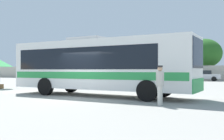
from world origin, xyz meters
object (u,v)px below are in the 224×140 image
vendor_umbrella_secondary_green (0,64)px  roadside_tree_left (107,55)px  parked_car_leftmost_white (80,74)px  parked_car_second_black (119,74)px  parked_car_rightmost_silver (204,75)px  utility_pole_near (188,56)px  coach_bus_white_green (98,64)px  roadside_tree_midleft (160,58)px  parked_car_third_dark_blue (157,75)px  roadside_tree_midright (204,53)px  attendant_by_bus_door (160,83)px

vendor_umbrella_secondary_green → roadside_tree_left: 30.04m
parked_car_leftmost_white → parked_car_second_black: parked_car_second_black is taller
parked_car_rightmost_silver → utility_pole_near: bearing=116.8°
coach_bus_white_green → parked_car_second_black: 25.36m
roadside_tree_midleft → parked_car_third_dark_blue: bearing=-81.9°
parked_car_third_dark_blue → roadside_tree_midleft: (-1.02, 7.12, 2.77)m
parked_car_third_dark_blue → parked_car_rightmost_silver: bearing=7.6°
parked_car_second_black → utility_pole_near: 11.50m
coach_bus_white_green → parked_car_third_dark_blue: 23.55m
parked_car_leftmost_white → vendor_umbrella_secondary_green: bearing=-79.5°
parked_car_rightmost_silver → roadside_tree_midright: 6.53m
attendant_by_bus_door → vendor_umbrella_secondary_green: bearing=159.0°
parked_car_leftmost_white → parked_car_rightmost_silver: size_ratio=0.98×
coach_bus_white_green → roadside_tree_midright: (4.89, 29.94, 2.27)m
parked_car_second_black → roadside_tree_midright: roadside_tree_midright is taller
parked_car_second_black → parked_car_third_dark_blue: 6.18m
parked_car_rightmost_silver → roadside_tree_midright: bearing=91.2°
parked_car_second_black → parked_car_rightmost_silver: size_ratio=1.06×
roadside_tree_midleft → roadside_tree_midright: roadside_tree_midright is taller
attendant_by_bus_door → roadside_tree_left: roadside_tree_left is taller
parked_car_third_dark_blue → utility_pole_near: bearing=57.0°
attendant_by_bus_door → parked_car_leftmost_white: (-18.01, 26.50, -0.18)m
attendant_by_bus_door → parked_car_second_black: size_ratio=0.37×
attendant_by_bus_door → roadside_tree_midleft: bearing=101.0°
attendant_by_bus_door → parked_car_rightmost_silver: attendant_by_bus_door is taller
parked_car_second_black → roadside_tree_midright: 13.94m
vendor_umbrella_secondary_green → utility_pole_near: bearing=65.2°
parked_car_third_dark_blue → roadside_tree_midright: roadside_tree_midright is taller
vendor_umbrella_secondary_green → parked_car_third_dark_blue: vendor_umbrella_secondary_green is taller
coach_bus_white_green → utility_pole_near: bearing=85.1°
coach_bus_white_green → roadside_tree_midright: size_ratio=1.78×
parked_car_third_dark_blue → roadside_tree_midright: 9.51m
parked_car_leftmost_white → coach_bus_white_green: bearing=-59.7°
parked_car_second_black → parked_car_third_dark_blue: size_ratio=1.00×
coach_bus_white_green → roadside_tree_left: (-12.58, 32.35, 2.50)m
parked_car_second_black → roadside_tree_midright: size_ratio=0.72×
parked_car_third_dark_blue → utility_pole_near: (3.76, 5.79, 3.01)m
parked_car_rightmost_silver → utility_pole_near: 6.31m
parked_car_second_black → roadside_tree_midleft: roadside_tree_midleft is taller
parked_car_leftmost_white → parked_car_rightmost_silver: parked_car_leftmost_white is taller
parked_car_leftmost_white → parked_car_second_black: size_ratio=0.92×
parked_car_third_dark_blue → roadside_tree_midright: size_ratio=0.72×
roadside_tree_midright → parked_car_third_dark_blue: bearing=-133.7°
coach_bus_white_green → attendant_by_bus_door: bearing=-34.3°
parked_car_third_dark_blue → roadside_tree_midleft: roadside_tree_midleft is taller
coach_bus_white_green → utility_pole_near: utility_pole_near is taller
parked_car_rightmost_silver → roadside_tree_midleft: bearing=139.2°
attendant_by_bus_door → parked_car_rightmost_silver: bearing=88.3°
coach_bus_white_green → attendant_by_bus_door: 5.18m
roadside_tree_left → vendor_umbrella_secondary_green: bearing=-84.8°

